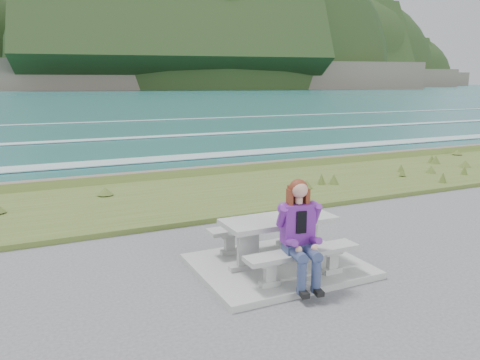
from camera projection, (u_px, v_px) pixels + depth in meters
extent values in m
cube|color=gray|center=(278.00, 266.00, 7.50)|extent=(2.60, 2.10, 0.10)
cube|color=gray|center=(248.00, 266.00, 7.26)|extent=(0.62, 0.12, 0.08)
cube|color=gray|center=(248.00, 248.00, 7.20)|extent=(0.34, 0.09, 0.51)
cube|color=gray|center=(248.00, 230.00, 7.14)|extent=(0.62, 0.12, 0.08)
cube|color=gray|center=(306.00, 255.00, 7.71)|extent=(0.62, 0.12, 0.08)
cube|color=gray|center=(307.00, 238.00, 7.65)|extent=(0.34, 0.09, 0.51)
cube|color=gray|center=(308.00, 221.00, 7.59)|extent=(0.62, 0.12, 0.08)
cube|color=gray|center=(279.00, 220.00, 7.35)|extent=(1.80, 0.75, 0.08)
cube|color=gray|center=(270.00, 283.00, 6.64)|extent=(0.30, 0.12, 0.08)
cube|color=gray|center=(270.00, 273.00, 6.61)|extent=(0.17, 0.09, 0.22)
cube|color=gray|center=(270.00, 263.00, 6.58)|extent=(0.30, 0.12, 0.08)
cube|color=gray|center=(332.00, 270.00, 7.09)|extent=(0.30, 0.12, 0.08)
cube|color=gray|center=(332.00, 261.00, 7.06)|extent=(0.17, 0.09, 0.22)
cube|color=gray|center=(333.00, 252.00, 7.03)|extent=(0.30, 0.12, 0.08)
cube|color=gray|center=(303.00, 252.00, 6.79)|extent=(1.80, 0.35, 0.07)
cube|color=gray|center=(229.00, 252.00, 7.88)|extent=(0.30, 0.12, 0.08)
cube|color=gray|center=(229.00, 243.00, 7.85)|extent=(0.17, 0.09, 0.22)
cube|color=gray|center=(229.00, 235.00, 7.82)|extent=(0.30, 0.12, 0.08)
cube|color=gray|center=(285.00, 242.00, 8.33)|extent=(0.30, 0.12, 0.08)
cube|color=gray|center=(285.00, 234.00, 8.30)|extent=(0.17, 0.09, 0.22)
cube|color=gray|center=(285.00, 226.00, 8.27)|extent=(0.30, 0.12, 0.08)
cube|color=gray|center=(258.00, 226.00, 8.03)|extent=(1.80, 0.35, 0.07)
cube|color=#41541F|center=(180.00, 200.00, 11.93)|extent=(160.00, 4.50, 0.22)
cube|color=brown|center=(150.00, 179.00, 14.50)|extent=(160.00, 0.80, 2.20)
plane|color=#225E60|center=(19.00, 88.00, 387.97)|extent=(1600.00, 1600.00, 0.00)
cube|color=silver|center=(116.00, 192.00, 20.25)|extent=(220.00, 3.00, 0.06)
cube|color=silver|center=(89.00, 164.00, 27.32)|extent=(220.00, 2.00, 0.06)
cube|color=silver|center=(68.00, 141.00, 37.92)|extent=(220.00, 1.40, 0.06)
cube|color=silver|center=(52.00, 124.00, 53.83)|extent=(220.00, 1.00, 0.06)
cube|color=brown|center=(209.00, 76.00, 352.37)|extent=(296.14, 193.70, 18.00)
ellipsoid|color=#193116|center=(209.00, 72.00, 351.75)|extent=(311.77, 210.10, 229.02)
cube|color=brown|center=(340.00, 78.00, 511.77)|extent=(224.66, 148.06, 18.00)
ellipsoid|color=#193116|center=(340.00, 75.00, 511.16)|extent=(236.23, 161.33, 175.13)
cube|color=brown|center=(387.00, 79.00, 667.41)|extent=(197.87, 126.05, 18.00)
ellipsoid|color=#193116|center=(388.00, 77.00, 666.79)|extent=(207.79, 137.80, 127.98)
cube|color=navy|center=(304.00, 268.00, 6.56)|extent=(0.53, 0.83, 0.58)
cube|color=#69208E|center=(298.00, 223.00, 6.68)|extent=(0.49, 0.33, 0.57)
sphere|color=tan|center=(299.00, 189.00, 6.56)|extent=(0.24, 0.24, 0.24)
sphere|color=maroon|center=(298.00, 188.00, 6.58)|extent=(0.27, 0.27, 0.27)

